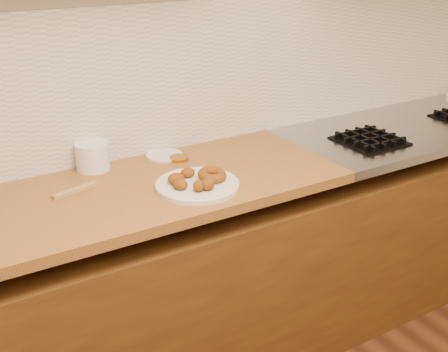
# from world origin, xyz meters

# --- Properties ---
(wall_back) EXTENTS (4.00, 0.02, 2.70)m
(wall_back) POSITION_xyz_m (0.00, 2.00, 1.35)
(wall_back) COLOR tan
(wall_back) RESTS_ON ground
(base_cabinet) EXTENTS (3.60, 0.60, 0.77)m
(base_cabinet) POSITION_xyz_m (0.00, 1.69, 0.39)
(base_cabinet) COLOR #5A3711
(base_cabinet) RESTS_ON floor
(butcher_block) EXTENTS (2.30, 0.62, 0.04)m
(butcher_block) POSITION_xyz_m (-0.65, 1.69, 0.88)
(butcher_block) COLOR #9C692F
(butcher_block) RESTS_ON base_cabinet
(stovetop) EXTENTS (1.30, 0.62, 0.04)m
(stovetop) POSITION_xyz_m (1.15, 1.69, 0.88)
(stovetop) COLOR #9EA0A5
(stovetop) RESTS_ON base_cabinet
(backsplash) EXTENTS (3.60, 0.02, 0.60)m
(backsplash) POSITION_xyz_m (0.00, 1.99, 1.20)
(backsplash) COLOR beige
(backsplash) RESTS_ON wall_back
(burner_grates) EXTENTS (0.91, 0.26, 0.03)m
(burner_grates) POSITION_xyz_m (1.13, 1.61, 0.91)
(burner_grates) COLOR black
(burner_grates) RESTS_ON stovetop
(donut_plate) EXTENTS (0.30, 0.30, 0.02)m
(donut_plate) POSITION_xyz_m (-0.08, 1.57, 0.91)
(donut_plate) COLOR silver
(donut_plate) RESTS_ON butcher_block
(ring_donut) EXTENTS (0.15, 0.15, 0.05)m
(ring_donut) POSITION_xyz_m (-0.02, 1.57, 0.94)
(ring_donut) COLOR brown
(ring_donut) RESTS_ON donut_plate
(fried_dough_chunks) EXTENTS (0.15, 0.19, 0.05)m
(fried_dough_chunks) POSITION_xyz_m (-0.12, 1.57, 0.94)
(fried_dough_chunks) COLOR brown
(fried_dough_chunks) RESTS_ON donut_plate
(plastic_tub) EXTENTS (0.15, 0.15, 0.11)m
(plastic_tub) POSITION_xyz_m (-0.34, 1.93, 0.95)
(plastic_tub) COLOR white
(plastic_tub) RESTS_ON butcher_block
(tub_lid) EXTENTS (0.19, 0.19, 0.01)m
(tub_lid) POSITION_xyz_m (-0.05, 1.92, 0.90)
(tub_lid) COLOR silver
(tub_lid) RESTS_ON butcher_block
(brass_jar_lid) EXTENTS (0.09, 0.09, 0.01)m
(brass_jar_lid) POSITION_xyz_m (-0.02, 1.85, 0.91)
(brass_jar_lid) COLOR #B67F18
(brass_jar_lid) RESTS_ON butcher_block
(wooden_utensil) EXTENTS (0.17, 0.06, 0.01)m
(wooden_utensil) POSITION_xyz_m (-0.47, 1.76, 0.91)
(wooden_utensil) COLOR #9F7D45
(wooden_utensil) RESTS_ON butcher_block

